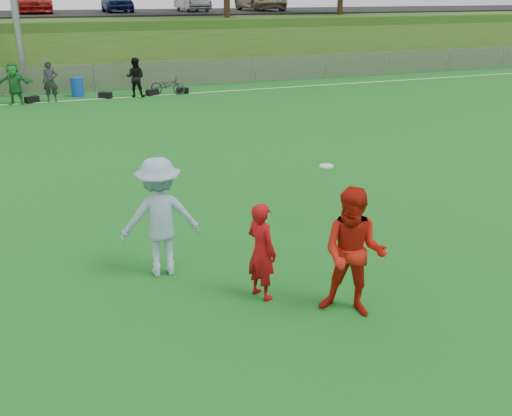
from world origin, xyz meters
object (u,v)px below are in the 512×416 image
player_blue (160,217)px  recycling_bin (77,87)px  frisbee (326,166)px  bicycle (168,85)px  player_red_left (261,251)px  player_red_center (354,253)px

player_blue → recycling_bin: player_blue is taller
frisbee → bicycle: bearing=88.1°
recycling_bin → bicycle: bearing=-13.2°
player_red_left → player_blue: player_blue is taller
player_red_left → recycling_bin: 19.50m
player_blue → recycling_bin: bearing=-85.5°
frisbee → recycling_bin: size_ratio=0.33×
frisbee → player_blue: bearing=-165.6°
player_red_center → bicycle: 19.55m
recycling_bin → bicycle: (3.86, -0.91, 0.00)m
frisbee → recycling_bin: 17.60m
bicycle → recycling_bin: bearing=106.2°
frisbee → bicycle: size_ratio=0.17×
player_blue → bicycle: (4.00, 17.25, -0.57)m
frisbee → recycling_bin: bearing=100.9°
player_red_left → player_blue: (-1.24, 1.32, 0.23)m
player_red_left → player_blue: size_ratio=0.77×
frisbee → bicycle: (0.54, 16.36, -0.82)m
player_blue → bicycle: size_ratio=1.25×
player_red_left → player_red_center: 1.39m
player_red_center → frisbee: player_red_center is taller
player_red_left → player_red_center: size_ratio=0.80×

